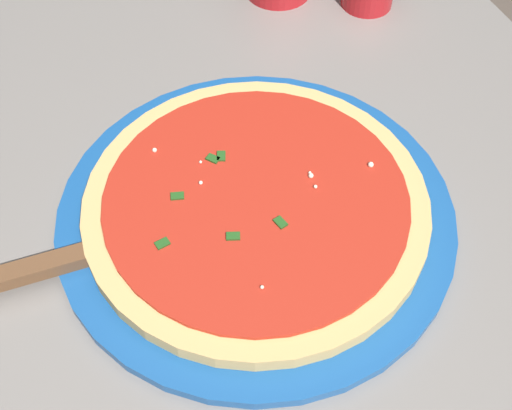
% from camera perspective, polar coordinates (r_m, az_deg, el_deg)
% --- Properties ---
extents(restaurant_table, '(1.09, 0.82, 0.74)m').
position_cam_1_polar(restaurant_table, '(0.77, -2.45, -4.02)').
color(restaurant_table, black).
rests_on(restaurant_table, ground_plane).
extents(serving_plate, '(0.37, 0.37, 0.01)m').
position_cam_1_polar(serving_plate, '(0.63, 0.00, -0.79)').
color(serving_plate, '#195199').
rests_on(serving_plate, restaurant_table).
extents(pizza, '(0.32, 0.32, 0.02)m').
position_cam_1_polar(pizza, '(0.62, -0.00, 0.06)').
color(pizza, '#DBB26B').
rests_on(pizza, serving_plate).
extents(pizza_server, '(0.07, 0.22, 0.01)m').
position_cam_1_polar(pizza_server, '(0.61, -15.38, -4.51)').
color(pizza_server, silver).
rests_on(pizza_server, serving_plate).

